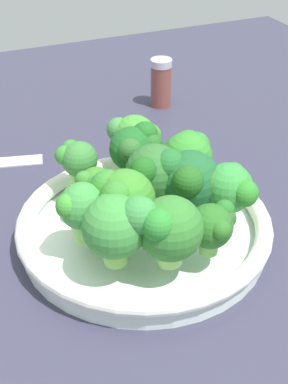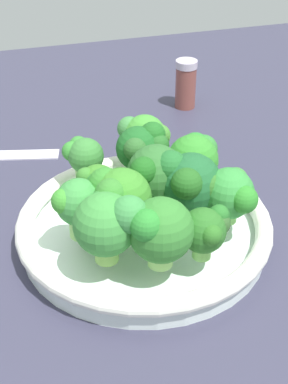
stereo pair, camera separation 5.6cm
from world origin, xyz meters
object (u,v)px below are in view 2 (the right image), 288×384
(broccoli_floret_11, at_px, (157,229))
(broccoli_floret_12, at_px, (78,204))
(bowl, at_px, (144,227))
(broccoli_floret_6, at_px, (120,196))
(broccoli_floret_10, at_px, (84,158))
(pepper_shaker, at_px, (186,84))
(broccoli_floret_1, at_px, (195,158))
(broccoli_floret_0, at_px, (157,173))
(broccoli_floret_9, at_px, (192,185))
(broccoli_floret_4, at_px, (142,148))
(broccoli_floret_5, at_px, (231,194))
(broccoli_floret_8, at_px, (206,230))
(broccoli_floret_7, at_px, (97,185))
(broccoli_floret_3, at_px, (109,223))
(broccoli_floret_2, at_px, (144,136))

(broccoli_floret_11, height_order, broccoli_floret_12, broccoli_floret_11)
(bowl, distance_m, broccoli_floret_12, 0.10)
(bowl, xyz_separation_m, broccoli_floret_6, (0.02, -0.03, 0.06))
(broccoli_floret_10, xyz_separation_m, pepper_shaker, (-0.24, 0.22, -0.03))
(broccoli_floret_1, bearing_deg, broccoli_floret_0, -65.25)
(pepper_shaker, bearing_deg, broccoli_floret_9, -19.35)
(broccoli_floret_4, distance_m, broccoli_floret_5, 0.12)
(broccoli_floret_12, bearing_deg, pepper_shaker, 144.48)
(broccoli_floret_5, xyz_separation_m, broccoli_floret_12, (-0.02, -0.16, 0.01))
(broccoli_floret_11, bearing_deg, pepper_shaker, 156.06)
(broccoli_floret_1, height_order, broccoli_floret_9, broccoli_floret_9)
(broccoli_floret_4, bearing_deg, broccoli_floret_12, -47.66)
(broccoli_floret_9, bearing_deg, broccoli_floret_8, -9.32)
(broccoli_floret_6, height_order, broccoli_floret_8, broccoli_floret_6)
(broccoli_floret_9, relative_size, broccoli_floret_11, 0.98)
(bowl, bearing_deg, broccoli_floret_7, -119.93)
(broccoli_floret_12, bearing_deg, broccoli_floret_5, 83.00)
(broccoli_floret_7, bearing_deg, broccoli_floret_3, -5.18)
(broccoli_floret_11, relative_size, broccoli_floret_12, 1.10)
(broccoli_floret_5, height_order, pepper_shaker, broccoli_floret_5)
(broccoli_floret_8, bearing_deg, pepper_shaker, 162.31)
(broccoli_floret_9, bearing_deg, broccoli_floret_11, -42.27)
(bowl, height_order, broccoli_floret_7, broccoli_floret_7)
(broccoli_floret_0, relative_size, broccoli_floret_7, 1.40)
(broccoli_floret_2, bearing_deg, broccoli_floret_12, -40.92)
(bowl, bearing_deg, broccoli_floret_2, 163.24)
(broccoli_floret_9, distance_m, broccoli_floret_11, 0.09)
(broccoli_floret_10, bearing_deg, broccoli_floret_12, -14.64)
(broccoli_floret_3, height_order, pepper_shaker, broccoli_floret_3)
(bowl, height_order, broccoli_floret_6, broccoli_floret_6)
(broccoli_floret_2, height_order, broccoli_floret_11, broccoli_floret_11)
(broccoli_floret_10, bearing_deg, broccoli_floret_7, 3.41)
(broccoli_floret_6, xyz_separation_m, broccoli_floret_12, (-0.01, -0.04, -0.01))
(broccoli_floret_4, height_order, broccoli_floret_11, same)
(broccoli_floret_0, bearing_deg, broccoli_floret_9, 51.78)
(bowl, relative_size, broccoli_floret_4, 3.85)
(broccoli_floret_3, distance_m, broccoli_floret_12, 0.05)
(broccoli_floret_2, bearing_deg, broccoli_floret_5, 20.40)
(broccoli_floret_4, xyz_separation_m, broccoli_floret_12, (0.08, -0.09, -0.00))
(broccoli_floret_3, bearing_deg, broccoli_floret_4, 151.29)
(broccoli_floret_3, bearing_deg, broccoli_floret_12, -155.84)
(broccoli_floret_10, bearing_deg, broccoli_floret_0, 43.20)
(broccoli_floret_5, distance_m, broccoli_floret_10, 0.18)
(broccoli_floret_12, distance_m, pepper_shaker, 0.42)
(broccoli_floret_3, bearing_deg, broccoli_floret_11, 64.45)
(broccoli_floret_1, xyz_separation_m, broccoli_floret_5, (0.07, 0.01, -0.01))
(broccoli_floret_5, xyz_separation_m, broccoli_floret_9, (-0.02, -0.04, 0.01))
(broccoli_floret_0, relative_size, broccoli_floret_9, 1.04)
(broccoli_floret_0, height_order, broccoli_floret_12, broccoli_floret_0)
(broccoli_floret_2, distance_m, broccoli_floret_8, 0.19)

